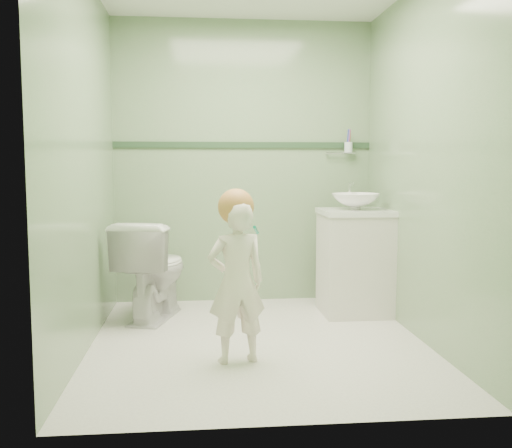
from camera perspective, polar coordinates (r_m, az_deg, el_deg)
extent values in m
plane|color=beige|center=(3.95, 0.22, -11.55)|extent=(2.50, 2.50, 0.00)
cube|color=#7DA273|center=(5.02, -1.23, 6.05)|extent=(2.20, 0.04, 2.40)
cube|color=#7DA273|center=(2.53, 3.10, 6.28)|extent=(2.20, 0.04, 2.40)
cube|color=#7DA273|center=(3.82, -16.51, 5.89)|extent=(0.04, 2.50, 2.40)
cube|color=#7DA273|center=(4.03, 16.05, 5.88)|extent=(0.04, 2.50, 2.40)
cube|color=#29442A|center=(5.01, -1.22, 7.76)|extent=(2.20, 0.02, 0.05)
cube|color=silver|center=(4.68, 9.64, -3.85)|extent=(0.52, 0.50, 0.80)
cube|color=white|center=(4.63, 9.73, 1.16)|extent=(0.54, 0.52, 0.04)
imported|color=white|center=(4.63, 9.75, 2.19)|extent=(0.37, 0.37, 0.13)
cylinder|color=silver|center=(4.82, 9.13, 3.01)|extent=(0.03, 0.03, 0.18)
cylinder|color=silver|center=(4.76, 9.30, 3.94)|extent=(0.02, 0.12, 0.02)
cylinder|color=silver|center=(5.10, 8.33, 6.88)|extent=(0.26, 0.02, 0.02)
cylinder|color=silver|center=(5.10, 9.05, 7.43)|extent=(0.07, 0.07, 0.09)
cylinder|color=#D54839|center=(5.11, 9.19, 8.21)|extent=(0.01, 0.01, 0.17)
cylinder|color=#323CB5|center=(5.10, 8.98, 8.22)|extent=(0.01, 0.01, 0.17)
cylinder|color=purple|center=(5.09, 9.11, 8.22)|extent=(0.01, 0.01, 0.17)
imported|color=white|center=(4.54, -10.05, -4.41)|extent=(0.62, 0.84, 0.76)
imported|color=white|center=(3.47, -1.92, -5.75)|extent=(0.39, 0.30, 0.97)
sphere|color=#C4813F|center=(3.43, -1.98, 1.71)|extent=(0.22, 0.22, 0.22)
cylinder|color=#099271|center=(3.32, 0.00, -0.60)|extent=(0.05, 0.14, 0.06)
cube|color=white|center=(3.34, -1.24, 0.14)|extent=(0.03, 0.03, 0.02)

